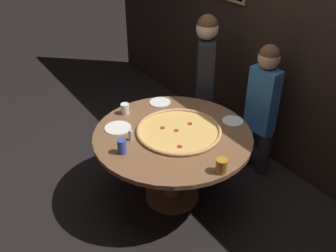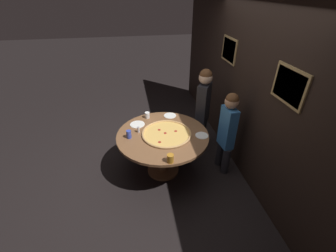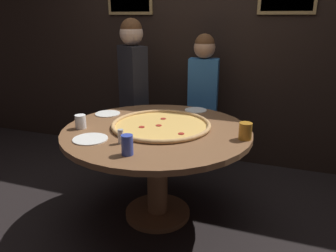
{
  "view_description": "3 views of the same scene",
  "coord_description": "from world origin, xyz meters",
  "px_view_note": "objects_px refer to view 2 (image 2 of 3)",
  "views": [
    {
      "loc": [
        2.26,
        -1.57,
        2.54
      ],
      "look_at": [
        -0.06,
        -0.01,
        0.79
      ],
      "focal_mm": 40.0,
      "sensor_mm": 36.0,
      "label": 1
    },
    {
      "loc": [
        2.8,
        -0.41,
        2.66
      ],
      "look_at": [
        0.1,
        0.07,
        0.94
      ],
      "focal_mm": 24.0,
      "sensor_mm": 36.0,
      "label": 2
    },
    {
      "loc": [
        0.86,
        -2.14,
        1.54
      ],
      "look_at": [
        0.11,
        -0.06,
        0.79
      ],
      "focal_mm": 35.0,
      "sensor_mm": 36.0,
      "label": 3
    }
  ],
  "objects_px": {
    "white_plate_left_side": "(202,135)",
    "diner_centre_back": "(203,106)",
    "white_plate_right_side": "(170,116)",
    "condiment_shaker": "(139,130)",
    "drink_cup_far_left": "(129,134)",
    "drink_cup_centre_back": "(147,115)",
    "white_plate_beside_cup": "(137,124)",
    "dining_table": "(163,142)",
    "giant_pizza": "(167,133)",
    "drink_cup_near_left": "(170,158)",
    "diner_side_left": "(227,129)"
  },
  "relations": [
    {
      "from": "dining_table",
      "to": "white_plate_left_side",
      "type": "distance_m",
      "value": 0.61
    },
    {
      "from": "white_plate_left_side",
      "to": "diner_side_left",
      "type": "bearing_deg",
      "value": 95.59
    },
    {
      "from": "diner_centre_back",
      "to": "dining_table",
      "type": "bearing_deg",
      "value": 160.8
    },
    {
      "from": "dining_table",
      "to": "drink_cup_centre_back",
      "type": "distance_m",
      "value": 0.6
    },
    {
      "from": "giant_pizza",
      "to": "drink_cup_far_left",
      "type": "xyz_separation_m",
      "value": [
        -0.0,
        -0.56,
        0.05
      ]
    },
    {
      "from": "drink_cup_far_left",
      "to": "white_plate_right_side",
      "type": "distance_m",
      "value": 0.9
    },
    {
      "from": "drink_cup_far_left",
      "to": "white_plate_beside_cup",
      "type": "distance_m",
      "value": 0.38
    },
    {
      "from": "white_plate_beside_cup",
      "to": "diner_centre_back",
      "type": "relative_size",
      "value": 0.16
    },
    {
      "from": "white_plate_beside_cup",
      "to": "diner_centre_back",
      "type": "distance_m",
      "value": 1.2
    },
    {
      "from": "dining_table",
      "to": "drink_cup_far_left",
      "type": "xyz_separation_m",
      "value": [
        0.01,
        -0.5,
        0.21
      ]
    },
    {
      "from": "dining_table",
      "to": "white_plate_left_side",
      "type": "height_order",
      "value": "white_plate_left_side"
    },
    {
      "from": "condiment_shaker",
      "to": "drink_cup_centre_back",
      "type": "bearing_deg",
      "value": 157.64
    },
    {
      "from": "white_plate_beside_cup",
      "to": "diner_centre_back",
      "type": "height_order",
      "value": "diner_centre_back"
    },
    {
      "from": "white_plate_right_side",
      "to": "diner_centre_back",
      "type": "xyz_separation_m",
      "value": [
        -0.04,
        0.6,
        0.12
      ]
    },
    {
      "from": "dining_table",
      "to": "condiment_shaker",
      "type": "relative_size",
      "value": 14.46
    },
    {
      "from": "white_plate_left_side",
      "to": "condiment_shaker",
      "type": "height_order",
      "value": "condiment_shaker"
    },
    {
      "from": "giant_pizza",
      "to": "white_plate_beside_cup",
      "type": "height_order",
      "value": "giant_pizza"
    },
    {
      "from": "condiment_shaker",
      "to": "drink_cup_near_left",
      "type": "bearing_deg",
      "value": 25.03
    },
    {
      "from": "white_plate_left_side",
      "to": "diner_centre_back",
      "type": "bearing_deg",
      "value": 161.73
    },
    {
      "from": "drink_cup_far_left",
      "to": "drink_cup_centre_back",
      "type": "bearing_deg",
      "value": 149.41
    },
    {
      "from": "drink_cup_far_left",
      "to": "dining_table",
      "type": "bearing_deg",
      "value": 91.08
    },
    {
      "from": "drink_cup_far_left",
      "to": "white_plate_left_side",
      "type": "relative_size",
      "value": 0.64
    },
    {
      "from": "dining_table",
      "to": "drink_cup_far_left",
      "type": "relative_size",
      "value": 11.24
    },
    {
      "from": "diner_centre_back",
      "to": "drink_cup_near_left",
      "type": "bearing_deg",
      "value": -178.3
    },
    {
      "from": "drink_cup_centre_back",
      "to": "white_plate_beside_cup",
      "type": "distance_m",
      "value": 0.27
    },
    {
      "from": "giant_pizza",
      "to": "drink_cup_near_left",
      "type": "distance_m",
      "value": 0.64
    },
    {
      "from": "drink_cup_far_left",
      "to": "white_plate_right_side",
      "type": "height_order",
      "value": "drink_cup_far_left"
    },
    {
      "from": "giant_pizza",
      "to": "condiment_shaker",
      "type": "bearing_deg",
      "value": -106.82
    },
    {
      "from": "white_plate_right_side",
      "to": "diner_centre_back",
      "type": "distance_m",
      "value": 0.61
    },
    {
      "from": "drink_cup_centre_back",
      "to": "drink_cup_near_left",
      "type": "height_order",
      "value": "drink_cup_near_left"
    },
    {
      "from": "giant_pizza",
      "to": "drink_cup_centre_back",
      "type": "bearing_deg",
      "value": -156.51
    },
    {
      "from": "drink_cup_near_left",
      "to": "diner_centre_back",
      "type": "height_order",
      "value": "diner_centre_back"
    },
    {
      "from": "giant_pizza",
      "to": "white_plate_left_side",
      "type": "distance_m",
      "value": 0.53
    },
    {
      "from": "drink_cup_centre_back",
      "to": "diner_side_left",
      "type": "xyz_separation_m",
      "value": [
        0.64,
        1.17,
        -0.01
      ]
    },
    {
      "from": "drink_cup_near_left",
      "to": "white_plate_right_side",
      "type": "relative_size",
      "value": 0.55
    },
    {
      "from": "giant_pizza",
      "to": "white_plate_right_side",
      "type": "xyz_separation_m",
      "value": [
        -0.55,
        0.15,
        -0.01
      ]
    },
    {
      "from": "giant_pizza",
      "to": "diner_side_left",
      "type": "relative_size",
      "value": 0.55
    },
    {
      "from": "drink_cup_near_left",
      "to": "condiment_shaker",
      "type": "distance_m",
      "value": 0.84
    },
    {
      "from": "dining_table",
      "to": "diner_centre_back",
      "type": "relative_size",
      "value": 0.92
    },
    {
      "from": "drink_cup_near_left",
      "to": "diner_side_left",
      "type": "distance_m",
      "value": 1.13
    },
    {
      "from": "drink_cup_centre_back",
      "to": "condiment_shaker",
      "type": "distance_m",
      "value": 0.46
    },
    {
      "from": "white_plate_beside_cup",
      "to": "giant_pizza",
      "type": "bearing_deg",
      "value": 49.82
    },
    {
      "from": "drink_cup_centre_back",
      "to": "diner_centre_back",
      "type": "relative_size",
      "value": 0.07
    },
    {
      "from": "drink_cup_far_left",
      "to": "diner_side_left",
      "type": "distance_m",
      "value": 1.5
    },
    {
      "from": "giant_pizza",
      "to": "drink_cup_centre_back",
      "type": "xyz_separation_m",
      "value": [
        -0.55,
        -0.24,
        0.04
      ]
    },
    {
      "from": "drink_cup_far_left",
      "to": "drink_cup_near_left",
      "type": "bearing_deg",
      "value": 38.35
    },
    {
      "from": "white_plate_right_side",
      "to": "condiment_shaker",
      "type": "xyz_separation_m",
      "value": [
        0.42,
        -0.57,
        0.05
      ]
    },
    {
      "from": "drink_cup_near_left",
      "to": "condiment_shaker",
      "type": "bearing_deg",
      "value": -154.97
    },
    {
      "from": "white_plate_right_side",
      "to": "drink_cup_far_left",
      "type": "bearing_deg",
      "value": -52.71
    },
    {
      "from": "giant_pizza",
      "to": "drink_cup_far_left",
      "type": "distance_m",
      "value": 0.56
    }
  ]
}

